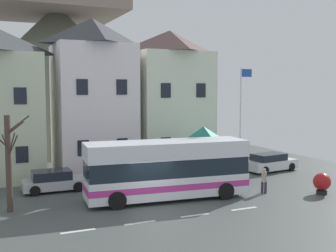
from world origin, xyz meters
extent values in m
cube|color=#49504D|center=(0.00, 0.00, -0.03)|extent=(40.00, 60.00, 0.06)
cube|color=silver|center=(-4.50, -1.39, 0.00)|extent=(1.60, 0.20, 0.01)
cube|color=silver|center=(-1.50, -1.39, 0.00)|extent=(1.60, 0.20, 0.01)
cube|color=silver|center=(1.50, -1.39, 0.00)|extent=(1.60, 0.20, 0.01)
cube|color=silver|center=(4.50, -1.39, 0.00)|extent=(1.60, 0.20, 0.01)
cube|color=black|center=(-6.06, 8.97, 2.14)|extent=(0.80, 0.06, 1.10)
cube|color=black|center=(-6.06, 8.97, 6.03)|extent=(0.80, 0.06, 1.10)
cube|color=white|center=(-0.55, 11.71, 4.91)|extent=(5.73, 5.41, 9.83)
pyramid|color=#3D3F43|center=(-0.55, 11.71, 10.83)|extent=(5.73, 5.41, 2.00)
cube|color=black|center=(-1.98, 8.97, 2.35)|extent=(0.80, 0.06, 1.10)
cube|color=black|center=(0.89, 8.97, 2.35)|extent=(0.80, 0.06, 1.10)
cube|color=black|center=(-1.98, 8.97, 6.62)|extent=(0.80, 0.06, 1.10)
cube|color=black|center=(0.89, 8.97, 6.62)|extent=(0.80, 0.06, 1.10)
cube|color=silver|center=(5.85, 11.65, 4.73)|extent=(6.00, 5.30, 9.45)
pyramid|color=brown|center=(5.85, 11.65, 10.35)|extent=(6.00, 5.30, 1.80)
cube|color=black|center=(4.35, 8.97, 2.26)|extent=(0.80, 0.06, 1.10)
cube|color=black|center=(7.35, 8.97, 2.26)|extent=(0.80, 0.06, 1.10)
cube|color=black|center=(4.35, 8.97, 6.37)|extent=(0.80, 0.06, 1.10)
cube|color=black|center=(7.35, 8.97, 6.37)|extent=(0.80, 0.06, 1.10)
cone|color=#5C6250|center=(0.39, 34.14, 8.50)|extent=(33.82, 33.82, 17.00)
cube|color=white|center=(1.46, 2.15, 0.86)|extent=(9.70, 3.36, 1.21)
cube|color=#BF338C|center=(1.46, 2.15, 0.92)|extent=(9.72, 3.39, 0.36)
cube|color=#19232D|center=(1.46, 2.15, 1.97)|extent=(9.60, 3.32, 1.02)
cube|color=white|center=(1.46, 2.15, 2.96)|extent=(9.70, 3.36, 0.96)
cube|color=#19232D|center=(6.22, 1.74, 1.97)|extent=(0.24, 2.15, 0.98)
cylinder|color=black|center=(4.79, 3.10, 0.50)|extent=(1.02, 0.36, 1.00)
cylinder|color=black|center=(4.58, 0.65, 0.50)|extent=(1.02, 0.36, 1.00)
cylinder|color=black|center=(-1.66, 3.65, 0.50)|extent=(1.02, 0.36, 1.00)
cylinder|color=black|center=(-1.87, 1.19, 0.50)|extent=(1.02, 0.36, 1.00)
cylinder|color=#473D33|center=(4.02, 7.05, 1.20)|extent=(0.14, 0.14, 2.40)
cylinder|color=#473D33|center=(7.32, 7.05, 1.20)|extent=(0.14, 0.14, 2.40)
cylinder|color=#473D33|center=(4.02, 3.75, 1.20)|extent=(0.14, 0.14, 2.40)
cylinder|color=#473D33|center=(7.32, 3.75, 1.20)|extent=(0.14, 0.14, 2.40)
pyramid|color=#217C6A|center=(5.67, 5.40, 3.14)|extent=(3.60, 3.60, 1.49)
cube|color=white|center=(12.38, 6.64, 0.53)|extent=(4.54, 2.41, 0.69)
cube|color=#1E232D|center=(12.17, 6.62, 1.14)|extent=(2.80, 1.95, 0.53)
cylinder|color=black|center=(13.68, 7.71, 0.32)|extent=(0.66, 0.29, 0.64)
cylinder|color=black|center=(13.92, 5.97, 0.32)|extent=(0.66, 0.29, 0.64)
cylinder|color=black|center=(10.85, 7.32, 0.32)|extent=(0.66, 0.29, 0.64)
cylinder|color=black|center=(11.09, 5.58, 0.32)|extent=(0.66, 0.29, 0.64)
cube|color=silver|center=(-4.29, 6.85, 0.47)|extent=(3.97, 1.84, 0.57)
cube|color=#1E232D|center=(-4.49, 6.85, 1.04)|extent=(2.38, 1.62, 0.57)
cylinder|color=black|center=(-2.98, 7.72, 0.32)|extent=(0.64, 0.20, 0.64)
cylinder|color=black|center=(-2.98, 5.97, 0.32)|extent=(0.64, 0.20, 0.64)
cylinder|color=black|center=(-5.60, 7.72, 0.32)|extent=(0.64, 0.20, 0.64)
cylinder|color=black|center=(-5.60, 5.97, 0.32)|extent=(0.64, 0.20, 0.64)
cylinder|color=#2D2D38|center=(7.48, 1.04, 0.38)|extent=(0.16, 0.16, 0.76)
cylinder|color=#2D2D38|center=(7.62, 0.89, 0.38)|extent=(0.16, 0.16, 0.76)
cylinder|color=gray|center=(7.55, 0.96, 1.04)|extent=(0.33, 0.33, 0.65)
sphere|color=tan|center=(7.55, 0.96, 1.47)|extent=(0.22, 0.22, 0.22)
cylinder|color=black|center=(8.16, 3.92, 0.41)|extent=(0.13, 0.13, 0.83)
cylinder|color=black|center=(8.26, 3.77, 0.41)|extent=(0.13, 0.13, 0.83)
cylinder|color=#512323|center=(8.21, 3.85, 1.12)|extent=(0.28, 0.28, 0.68)
sphere|color=#D1AD89|center=(8.21, 3.85, 1.58)|extent=(0.23, 0.23, 0.23)
cube|color=#33473D|center=(5.27, 7.69, 0.45)|extent=(1.77, 0.45, 0.08)
cube|color=#33473D|center=(5.27, 7.91, 0.67)|extent=(1.77, 0.06, 0.40)
cube|color=#2D2D33|center=(4.46, 7.69, 0.23)|extent=(0.08, 0.36, 0.45)
cube|color=#2D2D33|center=(6.07, 7.69, 0.23)|extent=(0.08, 0.36, 0.45)
cylinder|color=silver|center=(8.66, 5.38, 3.99)|extent=(0.10, 0.10, 7.98)
cube|color=#264CA5|center=(9.11, 5.38, 7.63)|extent=(0.90, 0.03, 0.56)
cylinder|color=black|center=(10.67, -0.68, 0.12)|extent=(0.65, 0.65, 0.25)
sphere|color=#B21919|center=(10.67, -0.68, 0.79)|extent=(1.08, 1.08, 1.08)
cylinder|color=#47382D|center=(-7.17, 3.14, 2.56)|extent=(0.31, 0.31, 5.13)
cylinder|color=#47382D|center=(-7.32, 2.66, 3.75)|extent=(0.37, 1.02, 1.00)
cylinder|color=#47382D|center=(-6.96, 2.67, 3.55)|extent=(0.52, 1.01, 1.25)
cylinder|color=#47382D|center=(-6.79, 2.84, 4.47)|extent=(0.86, 0.71, 0.76)
cylinder|color=#47382D|center=(-7.02, 2.78, 3.61)|extent=(0.39, 0.80, 1.32)
cylinder|color=#47382D|center=(-6.62, 3.22, 4.65)|extent=(1.17, 0.27, 0.88)
camera|label=1|loc=(-8.20, -20.08, 6.48)|focal=44.72mm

